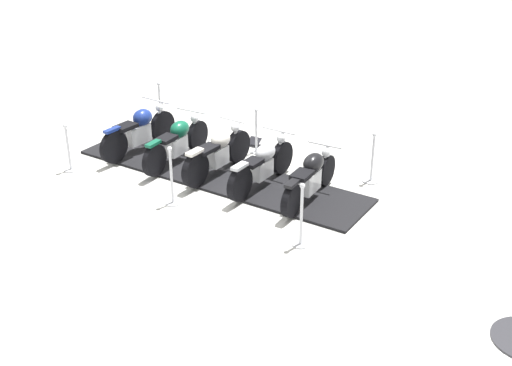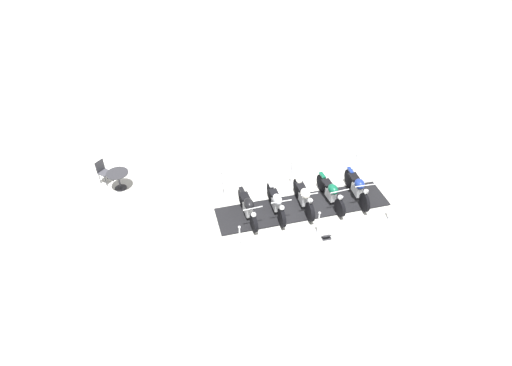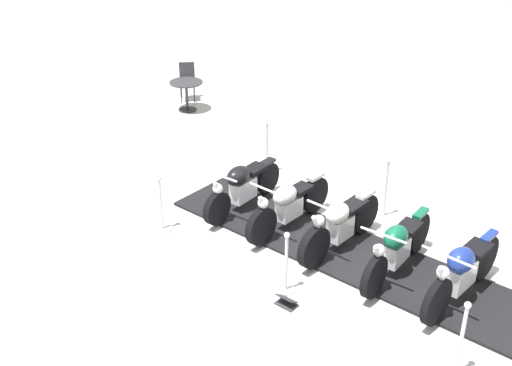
% 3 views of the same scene
% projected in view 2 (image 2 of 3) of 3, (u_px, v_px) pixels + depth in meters
% --- Properties ---
extents(ground_plane, '(80.00, 80.00, 0.00)m').
position_uv_depth(ground_plane, '(303.00, 207.00, 15.52)').
color(ground_plane, silver).
extents(display_platform, '(6.24, 4.46, 0.05)m').
position_uv_depth(display_platform, '(303.00, 207.00, 15.51)').
color(display_platform, black).
rests_on(display_platform, ground_plane).
extents(motorcycle_black, '(1.13, 1.91, 0.90)m').
position_uv_depth(motorcycle_black, '(248.00, 207.00, 14.76)').
color(motorcycle_black, black).
rests_on(motorcycle_black, display_platform).
extents(motorcycle_chrome, '(1.24, 1.89, 0.98)m').
position_uv_depth(motorcycle_chrome, '(276.00, 202.00, 14.98)').
color(motorcycle_chrome, black).
rests_on(motorcycle_chrome, display_platform).
extents(motorcycle_cream, '(1.22, 1.86, 1.01)m').
position_uv_depth(motorcycle_cream, '(304.00, 197.00, 15.19)').
color(motorcycle_cream, black).
rests_on(motorcycle_cream, display_platform).
extents(motorcycle_forest, '(1.14, 2.00, 0.97)m').
position_uv_depth(motorcycle_forest, '(331.00, 193.00, 15.39)').
color(motorcycle_forest, black).
rests_on(motorcycle_forest, display_platform).
extents(motorcycle_navy, '(1.30, 1.88, 1.03)m').
position_uv_depth(motorcycle_navy, '(357.00, 187.00, 15.58)').
color(motorcycle_navy, black).
rests_on(motorcycle_navy, display_platform).
extents(stanchion_left_mid, '(0.30, 0.30, 1.15)m').
position_uv_depth(stanchion_left_mid, '(291.00, 176.00, 16.37)').
color(stanchion_left_mid, silver).
rests_on(stanchion_left_mid, ground_plane).
extents(stanchion_right_front, '(0.34, 0.34, 1.05)m').
position_uv_depth(stanchion_right_front, '(240.00, 242.00, 13.68)').
color(stanchion_right_front, silver).
rests_on(stanchion_right_front, ground_plane).
extents(stanchion_left_rear, '(0.30, 0.30, 1.02)m').
position_uv_depth(stanchion_left_rear, '(355.00, 167.00, 16.95)').
color(stanchion_left_rear, silver).
rests_on(stanchion_left_rear, ground_plane).
extents(stanchion_left_front, '(0.29, 0.29, 1.14)m').
position_uv_depth(stanchion_left_front, '(223.00, 187.00, 15.82)').
color(stanchion_left_front, silver).
rests_on(stanchion_left_front, ground_plane).
extents(stanchion_right_mid, '(0.29, 0.29, 1.03)m').
position_uv_depth(stanchion_right_mid, '(318.00, 227.00, 14.21)').
color(stanchion_right_mid, silver).
rests_on(stanchion_right_mid, ground_plane).
extents(stanchion_right_rear, '(0.31, 0.31, 1.14)m').
position_uv_depth(stanchion_right_rear, '(391.00, 212.00, 14.73)').
color(stanchion_right_rear, silver).
rests_on(stanchion_right_rear, ground_plane).
extents(info_placard, '(0.38, 0.33, 0.19)m').
position_uv_depth(info_placard, '(326.00, 237.00, 14.24)').
color(info_placard, '#333338').
rests_on(info_placard, ground_plane).
extents(cafe_table, '(0.83, 0.83, 0.75)m').
position_uv_depth(cafe_table, '(118.00, 177.00, 16.07)').
color(cafe_table, '#2D2D33').
rests_on(cafe_table, ground_plane).
extents(cafe_chair_near_table, '(0.48, 0.48, 0.97)m').
position_uv_depth(cafe_chair_near_table, '(103.00, 170.00, 16.41)').
color(cafe_chair_near_table, '#2D2D33').
rests_on(cafe_chair_near_table, ground_plane).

